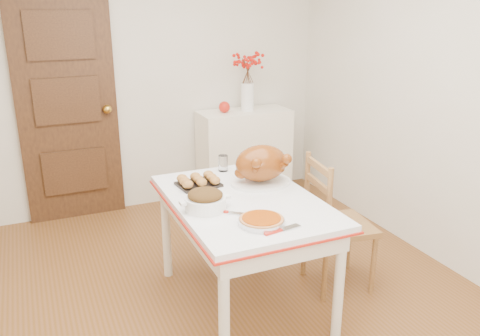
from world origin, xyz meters
name	(u,v)px	position (x,y,z in m)	size (l,w,h in m)	color
floor	(226,310)	(0.00, 0.00, 0.00)	(3.50, 4.00, 0.00)	brown
wall_back	(144,77)	(0.00, 2.00, 1.25)	(3.50, 0.00, 2.50)	silver
wall_right	(453,101)	(1.75, 0.00, 1.25)	(0.00, 4.00, 2.50)	silver
door_back	(68,108)	(-0.70, 1.97, 1.03)	(0.85, 0.06, 2.06)	black
sideboard	(244,155)	(0.92, 1.78, 0.45)	(0.90, 0.40, 0.90)	white
kitchen_table	(243,253)	(0.13, 0.02, 0.38)	(0.87, 1.27, 0.76)	white
chair_oak	(340,223)	(0.84, -0.01, 0.47)	(0.42, 0.42, 0.94)	olive
berry_vase	(248,82)	(0.96, 1.78, 1.18)	(0.29, 0.29, 0.56)	white
apple	(224,107)	(0.71, 1.78, 0.96)	(0.11, 0.11, 0.11)	red
turkey_platter	(261,165)	(0.34, 0.20, 0.89)	(0.41, 0.33, 0.26)	brown
pumpkin_pie	(262,220)	(0.06, -0.37, 0.79)	(0.25, 0.25, 0.05)	#963703
stuffing_dish	(205,200)	(-0.15, -0.05, 0.82)	(0.31, 0.24, 0.12)	#3C270A
rolls_tray	(198,181)	(-0.05, 0.34, 0.80)	(0.27, 0.21, 0.07)	#B66B31
pie_server	(282,229)	(0.13, -0.48, 0.77)	(0.23, 0.07, 0.01)	silver
carving_knife	(233,213)	(-0.02, -0.17, 0.77)	(0.22, 0.05, 0.01)	silver
drinking_glass	(223,163)	(0.21, 0.55, 0.82)	(0.07, 0.07, 0.12)	white
shaker_pair	(257,164)	(0.44, 0.48, 0.81)	(0.09, 0.04, 0.09)	white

